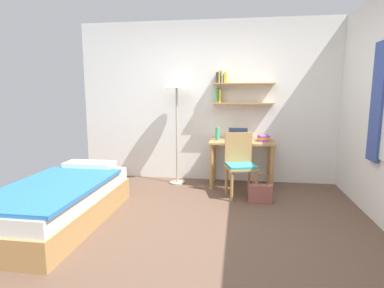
% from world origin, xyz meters
% --- Properties ---
extents(ground_plane, '(5.28, 5.28, 0.00)m').
position_xyz_m(ground_plane, '(0.00, 0.00, 0.00)').
color(ground_plane, brown).
extents(wall_back, '(4.40, 0.27, 2.60)m').
position_xyz_m(wall_back, '(0.01, 2.02, 1.30)').
color(wall_back, white).
rests_on(wall_back, ground_plane).
extents(bed, '(0.95, 1.94, 0.54)m').
position_xyz_m(bed, '(-1.52, -0.05, 0.24)').
color(bed, '#B2844C').
rests_on(bed, ground_plane).
extents(desk, '(0.99, 0.55, 0.72)m').
position_xyz_m(desk, '(0.50, 1.70, 0.58)').
color(desk, '#B2844C').
rests_on(desk, ground_plane).
extents(desk_chair, '(0.50, 0.48, 0.90)m').
position_xyz_m(desk_chair, '(0.48, 1.20, 0.49)').
color(desk_chair, '#B2844C').
rests_on(desk_chair, ground_plane).
extents(standing_lamp, '(0.41, 0.41, 1.75)m').
position_xyz_m(standing_lamp, '(-0.52, 1.68, 1.55)').
color(standing_lamp, '#B2A893').
rests_on(standing_lamp, ground_plane).
extents(laptop, '(0.30, 0.21, 0.19)m').
position_xyz_m(laptop, '(0.44, 1.72, 0.77)').
color(laptop, black).
rests_on(laptop, desk).
extents(water_bottle, '(0.07, 0.07, 0.20)m').
position_xyz_m(water_bottle, '(0.12, 1.75, 0.82)').
color(water_bottle, '#42A87F').
rests_on(water_bottle, desk).
extents(book_stack, '(0.19, 0.23, 0.09)m').
position_xyz_m(book_stack, '(0.82, 1.75, 0.76)').
color(book_stack, purple).
rests_on(book_stack, desk).
extents(handbag, '(0.31, 0.13, 0.40)m').
position_xyz_m(handbag, '(0.75, 0.97, 0.13)').
color(handbag, '#99564C').
rests_on(handbag, ground_plane).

